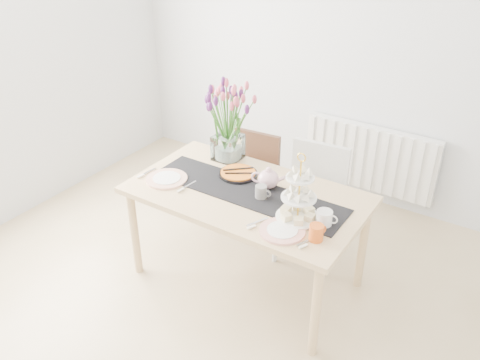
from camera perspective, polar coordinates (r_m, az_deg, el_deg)
The scene contains 15 objects.
room_shell at distance 2.80m, azimuth -9.32°, elevation 3.24°, with size 4.50×4.50×4.50m.
radiator at distance 4.69m, azimuth 14.32°, elevation 2.43°, with size 1.20×0.08×0.60m, color white.
dining_table at distance 3.49m, azimuth 0.77°, elevation -2.44°, with size 1.60×0.90×0.75m.
chair_brown at distance 4.22m, azimuth 1.27°, elevation 0.57°, with size 0.44×0.44×0.82m.
chair_white at distance 3.90m, azimuth 8.17°, elevation -1.56°, with size 0.48×0.48×0.90m.
table_runner at distance 3.45m, azimuth 0.78°, elevation -1.31°, with size 1.40×0.35×0.01m, color black.
tulip_vase at distance 3.72m, azimuth -1.43°, elevation 7.73°, with size 0.70×0.70×0.60m.
cake_stand at distance 3.13m, azimuth 6.58°, elevation -2.57°, with size 0.28×0.28×0.40m.
teapot at distance 3.46m, azimuth 3.21°, elevation 0.12°, with size 0.23×0.19×0.15m, color silver, non-canonical shape.
cream_jug at distance 3.13m, azimuth 9.43°, elevation -4.25°, with size 0.10×0.10×0.10m, color white.
tart_tin at distance 3.63m, azimuth -0.21°, elevation 0.70°, with size 0.28×0.28×0.03m.
mug_grey at distance 3.36m, azimuth 2.37°, elevation -1.37°, with size 0.08×0.08×0.09m, color slate.
mug_orange at distance 3.00m, azimuth 8.55°, elevation -5.87°, with size 0.09×0.09×0.10m, color #D15417.
plate_left at distance 3.62m, azimuth -8.23°, elevation 0.13°, with size 0.29×0.29×0.02m, color white.
plate_right at distance 3.07m, azimuth 4.77°, elevation -5.70°, with size 0.28×0.28×0.01m, color white.
Camera 1 is at (1.73, -1.83, 2.54)m, focal length 38.00 mm.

